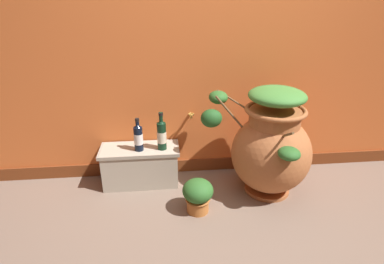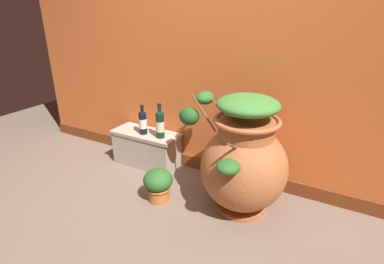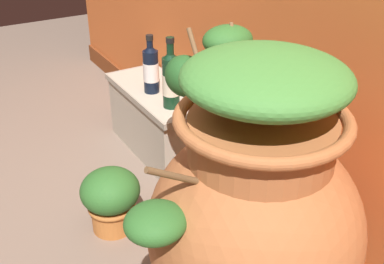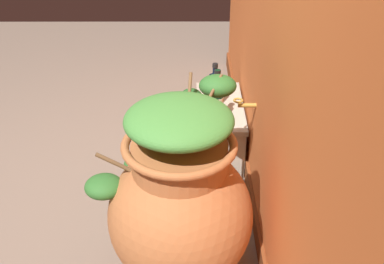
% 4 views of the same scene
% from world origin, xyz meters
% --- Properties ---
extents(ground_plane, '(7.00, 7.00, 0.00)m').
position_xyz_m(ground_plane, '(0.00, 0.00, 0.00)').
color(ground_plane, '#7A6656').
extents(back_wall, '(4.40, 0.33, 2.60)m').
position_xyz_m(back_wall, '(-0.00, 1.20, 1.29)').
color(back_wall, '#D6662D').
rests_on(back_wall, ground_plane).
extents(terracotta_urn, '(0.92, 0.75, 0.94)m').
position_xyz_m(terracotta_urn, '(0.40, 0.69, 0.44)').
color(terracotta_urn, '#B26638').
rests_on(terracotta_urn, ground_plane).
extents(stone_ledge, '(0.69, 0.31, 0.35)m').
position_xyz_m(stone_ledge, '(-0.70, 0.93, 0.19)').
color(stone_ledge, '#B2A893').
rests_on(stone_ledge, ground_plane).
extents(wine_bottle_left, '(0.08, 0.08, 0.29)m').
position_xyz_m(wine_bottle_left, '(-0.69, 0.90, 0.48)').
color(wine_bottle_left, black).
rests_on(wine_bottle_left, stone_ledge).
extents(wine_bottle_middle, '(0.08, 0.08, 0.34)m').
position_xyz_m(wine_bottle_middle, '(-0.50, 0.90, 0.49)').
color(wine_bottle_middle, black).
rests_on(wine_bottle_middle, stone_ledge).
extents(potted_shrub, '(0.24, 0.25, 0.28)m').
position_xyz_m(potted_shrub, '(-0.23, 0.47, 0.16)').
color(potted_shrub, '#C17033').
rests_on(potted_shrub, ground_plane).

